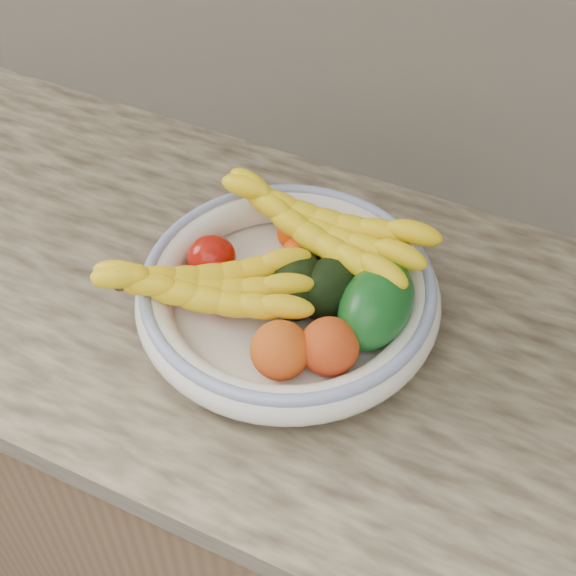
# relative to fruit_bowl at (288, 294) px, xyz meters

# --- Properties ---
(kitchen_counter) EXTENTS (2.44, 0.66, 1.40)m
(kitchen_counter) POSITION_rel_fruit_bowl_xyz_m (0.00, 0.03, -0.48)
(kitchen_counter) COLOR brown
(kitchen_counter) RESTS_ON ground
(fruit_bowl) EXTENTS (0.39, 0.39, 0.08)m
(fruit_bowl) POSITION_rel_fruit_bowl_xyz_m (0.00, 0.00, 0.00)
(fruit_bowl) COLOR white
(fruit_bowl) RESTS_ON kitchen_counter
(clementine_back_left) EXTENTS (0.06, 0.06, 0.05)m
(clementine_back_left) POSITION_rel_fruit_bowl_xyz_m (-0.04, 0.10, 0.01)
(clementine_back_left) COLOR #EE4C05
(clementine_back_left) RESTS_ON fruit_bowl
(clementine_back_right) EXTENTS (0.07, 0.07, 0.05)m
(clementine_back_right) POSITION_rel_fruit_bowl_xyz_m (0.02, 0.09, 0.01)
(clementine_back_right) COLOR #DB6904
(clementine_back_right) RESTS_ON fruit_bowl
(clementine_back_mid) EXTENTS (0.07, 0.07, 0.05)m
(clementine_back_mid) POSITION_rel_fruit_bowl_xyz_m (-0.01, 0.07, 0.01)
(clementine_back_mid) COLOR #FF5105
(clementine_back_mid) RESTS_ON fruit_bowl
(tomato_left) EXTENTS (0.08, 0.08, 0.06)m
(tomato_left) POSITION_rel_fruit_bowl_xyz_m (-0.11, 0.00, 0.01)
(tomato_left) COLOR #A61008
(tomato_left) RESTS_ON fruit_bowl
(tomato_near_left) EXTENTS (0.09, 0.09, 0.06)m
(tomato_near_left) POSITION_rel_fruit_bowl_xyz_m (-0.08, -0.04, 0.01)
(tomato_near_left) COLOR red
(tomato_near_left) RESTS_ON fruit_bowl
(avocado_center) EXTENTS (0.10, 0.12, 0.07)m
(avocado_center) POSITION_rel_fruit_bowl_xyz_m (0.01, 0.01, 0.02)
(avocado_center) COLOR black
(avocado_center) RESTS_ON fruit_bowl
(avocado_right) EXTENTS (0.11, 0.13, 0.08)m
(avocado_right) POSITION_rel_fruit_bowl_xyz_m (0.05, 0.02, 0.02)
(avocado_right) COLOR black
(avocado_right) RESTS_ON fruit_bowl
(green_mango) EXTENTS (0.11, 0.13, 0.12)m
(green_mango) POSITION_rel_fruit_bowl_xyz_m (0.12, 0.01, 0.03)
(green_mango) COLOR #0D4916
(green_mango) RESTS_ON fruit_bowl
(peach_front) EXTENTS (0.08, 0.08, 0.07)m
(peach_front) POSITION_rel_fruit_bowl_xyz_m (0.04, -0.10, 0.02)
(peach_front) COLOR orange
(peach_front) RESTS_ON fruit_bowl
(peach_right) EXTENTS (0.09, 0.09, 0.07)m
(peach_right) POSITION_rel_fruit_bowl_xyz_m (0.09, -0.07, 0.02)
(peach_right) COLOR orange
(peach_right) RESTS_ON fruit_bowl
(banana_bunch_back) EXTENTS (0.33, 0.16, 0.09)m
(banana_bunch_back) POSITION_rel_fruit_bowl_xyz_m (0.01, 0.08, 0.04)
(banana_bunch_back) COLOR yellow
(banana_bunch_back) RESTS_ON fruit_bowl
(banana_bunch_front) EXTENTS (0.30, 0.23, 0.08)m
(banana_bunch_front) POSITION_rel_fruit_bowl_xyz_m (-0.08, -0.07, 0.03)
(banana_bunch_front) COLOR yellow
(banana_bunch_front) RESTS_ON fruit_bowl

